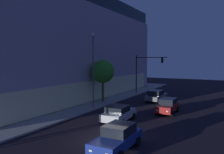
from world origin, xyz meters
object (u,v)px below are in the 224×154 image
(street_lamp_sidewalk, at_px, (93,62))
(car_grey, at_px, (156,96))
(modern_building, at_px, (31,49))
(car_silver, at_px, (119,113))
(sidewalk_tree, at_px, (103,72))
(car_red, at_px, (167,106))
(traffic_light_far_corner, at_px, (145,67))
(car_blue, at_px, (117,138))

(street_lamp_sidewalk, xyz_separation_m, car_grey, (8.39, -5.43, -4.99))
(modern_building, distance_m, car_grey, 24.36)
(modern_building, xyz_separation_m, car_silver, (-9.99, -23.25, -7.32))
(modern_building, bearing_deg, car_grey, -84.52)
(modern_building, height_order, sidewalk_tree, modern_building)
(modern_building, height_order, street_lamp_sidewalk, modern_building)
(street_lamp_sidewalk, xyz_separation_m, sidewalk_tree, (3.68, 0.85, -1.41))
(street_lamp_sidewalk, height_order, car_red, street_lamp_sidewalk)
(traffic_light_far_corner, relative_size, sidewalk_tree, 1.14)
(modern_building, xyz_separation_m, sidewalk_tree, (-2.49, -16.87, -3.70))
(modern_building, bearing_deg, car_blue, -121.82)
(traffic_light_far_corner, bearing_deg, modern_building, 113.81)
(car_silver, height_order, car_grey, car_grey)
(car_blue, relative_size, car_grey, 0.96)
(traffic_light_far_corner, relative_size, car_red, 1.62)
(car_blue, xyz_separation_m, car_red, (12.19, -0.09, -0.00))
(modern_building, height_order, car_blue, modern_building)
(car_red, bearing_deg, street_lamp_sidewalk, 102.41)
(sidewalk_tree, xyz_separation_m, car_blue, (-13.92, -9.58, -3.57))
(car_blue, height_order, car_grey, car_blue)
(traffic_light_far_corner, distance_m, car_blue, 26.19)
(car_blue, bearing_deg, car_silver, 26.43)
(modern_building, relative_size, car_red, 9.54)
(modern_building, distance_m, traffic_light_far_corner, 21.16)
(street_lamp_sidewalk, bearing_deg, modern_building, 70.80)
(traffic_light_far_corner, xyz_separation_m, street_lamp_sidewalk, (-14.60, 1.40, 1.11))
(car_red, xyz_separation_m, car_grey, (6.44, 3.39, -0.00))
(modern_building, bearing_deg, street_lamp_sidewalk, -109.20)
(sidewalk_tree, bearing_deg, car_silver, -139.57)
(sidewalk_tree, bearing_deg, street_lamp_sidewalk, -167.04)
(traffic_light_far_corner, distance_m, car_grey, 8.36)
(car_red, relative_size, car_grey, 0.87)
(sidewalk_tree, bearing_deg, traffic_light_far_corner, -11.61)
(traffic_light_far_corner, xyz_separation_m, car_red, (-12.66, -7.43, -3.87))
(car_grey, bearing_deg, sidewalk_tree, 126.89)
(street_lamp_sidewalk, xyz_separation_m, car_silver, (-3.82, -5.54, -5.03))
(car_silver, distance_m, car_red, 6.64)
(street_lamp_sidewalk, relative_size, sidewalk_tree, 1.56)
(modern_building, height_order, car_red, modern_building)
(modern_building, distance_m, street_lamp_sidewalk, 18.89)
(street_lamp_sidewalk, distance_m, car_red, 10.32)
(car_red, bearing_deg, car_grey, 27.78)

